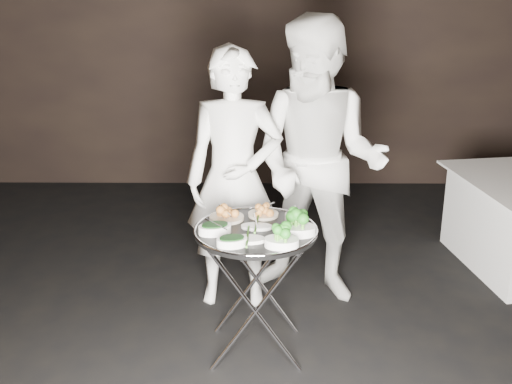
{
  "coord_description": "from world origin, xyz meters",
  "views": [
    {
      "loc": [
        0.1,
        -2.9,
        2.18
      ],
      "look_at": [
        0.07,
        0.55,
        0.95
      ],
      "focal_mm": 45.0,
      "sensor_mm": 36.0,
      "label": 1
    }
  ],
  "objects_px": {
    "waiter_left": "(234,180)",
    "waiter_right": "(319,164)",
    "serving_tray": "(256,231)",
    "tray_stand": "(256,286)"
  },
  "relations": [
    {
      "from": "serving_tray",
      "to": "waiter_left",
      "type": "height_order",
      "value": "waiter_left"
    },
    {
      "from": "waiter_left",
      "to": "waiter_right",
      "type": "xyz_separation_m",
      "value": [
        0.55,
        0.07,
        0.09
      ]
    },
    {
      "from": "tray_stand",
      "to": "waiter_left",
      "type": "height_order",
      "value": "waiter_left"
    },
    {
      "from": "waiter_left",
      "to": "waiter_right",
      "type": "bearing_deg",
      "value": 8.72
    },
    {
      "from": "tray_stand",
      "to": "waiter_right",
      "type": "height_order",
      "value": "waiter_right"
    },
    {
      "from": "serving_tray",
      "to": "waiter_right",
      "type": "height_order",
      "value": "waiter_right"
    },
    {
      "from": "serving_tray",
      "to": "waiter_left",
      "type": "relative_size",
      "value": 0.41
    },
    {
      "from": "waiter_left",
      "to": "tray_stand",
      "type": "bearing_deg",
      "value": -75.89
    },
    {
      "from": "serving_tray",
      "to": "waiter_right",
      "type": "bearing_deg",
      "value": 60.19
    },
    {
      "from": "serving_tray",
      "to": "waiter_left",
      "type": "xyz_separation_m",
      "value": [
        -0.15,
        0.64,
        0.09
      ]
    }
  ]
}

